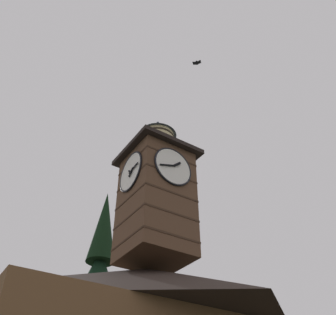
# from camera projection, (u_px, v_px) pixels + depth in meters

# --- Properties ---
(clock_tower) EXTENTS (3.76, 3.76, 8.81)m
(clock_tower) POSITION_uv_depth(u_px,v_px,m) (156.00, 192.00, 19.69)
(clock_tower) COLOR brown
(clock_tower) RESTS_ON building_main
(flying_bird_high) EXTENTS (0.46, 0.50, 0.16)m
(flying_bird_high) POSITION_uv_depth(u_px,v_px,m) (197.00, 63.00, 21.71)
(flying_bird_high) COLOR black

